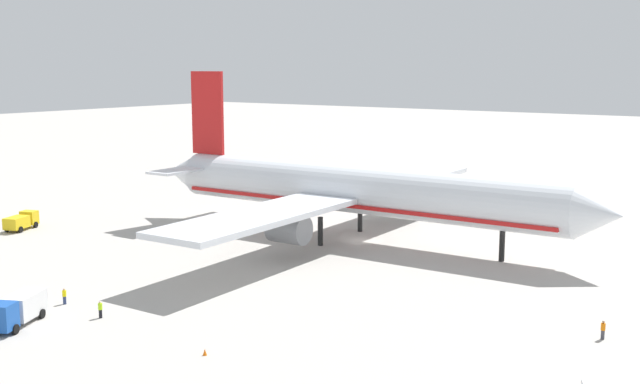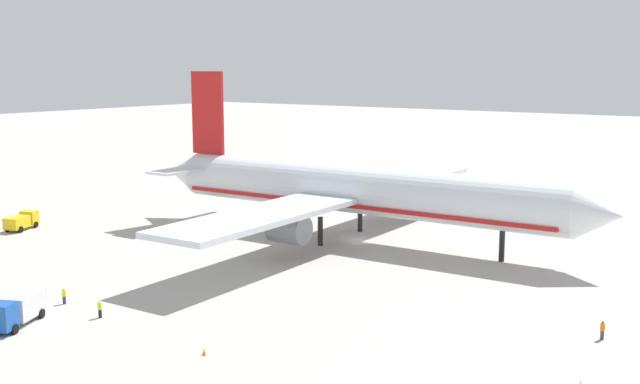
{
  "view_description": "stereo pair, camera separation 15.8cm",
  "coord_description": "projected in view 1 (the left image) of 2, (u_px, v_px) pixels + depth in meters",
  "views": [
    {
      "loc": [
        54.58,
        -86.42,
        23.56
      ],
      "look_at": [
        -5.5,
        -1.46,
        6.45
      ],
      "focal_mm": 42.86,
      "sensor_mm": 36.0,
      "label": 1
    },
    {
      "loc": [
        54.71,
        -86.33,
        23.56
      ],
      "look_at": [
        -5.5,
        -1.46,
        6.45
      ],
      "focal_mm": 42.86,
      "sensor_mm": 36.0,
      "label": 2
    }
  ],
  "objects": [
    {
      "name": "ground_worker_3",
      "position": [
        603.0,
        330.0,
        66.59
      ],
      "size": [
        0.46,
        0.46,
        1.69
      ],
      "color": "#3F3F47",
      "rests_on": "ground"
    },
    {
      "name": "ground_worker_1",
      "position": [
        100.0,
        309.0,
        72.27
      ],
      "size": [
        0.45,
        0.45,
        1.67
      ],
      "color": "black",
      "rests_on": "ground"
    },
    {
      "name": "traffic_cone_3",
      "position": [
        448.0,
        190.0,
        145.56
      ],
      "size": [
        0.36,
        0.36,
        0.55
      ],
      "primitive_type": "cone",
      "color": "orange",
      "rests_on": "ground"
    },
    {
      "name": "ground_worker_2",
      "position": [
        64.0,
        296.0,
        76.51
      ],
      "size": [
        0.55,
        0.55,
        1.63
      ],
      "color": "navy",
      "rests_on": "ground"
    },
    {
      "name": "traffic_cone_2",
      "position": [
        205.0,
        352.0,
        63.0
      ],
      "size": [
        0.36,
        0.36,
        0.55
      ],
      "primitive_type": "cone",
      "color": "orange",
      "rests_on": "ground"
    },
    {
      "name": "traffic_cone_1",
      "position": [
        284.0,
        184.0,
        153.8
      ],
      "size": [
        0.36,
        0.36,
        0.55
      ],
      "primitive_type": "cone",
      "color": "orange",
      "rests_on": "ground"
    },
    {
      "name": "service_truck_1",
      "position": [
        21.0,
        221.0,
        111.42
      ],
      "size": [
        4.04,
        5.98,
        2.45
      ],
      "color": "yellow",
      "rests_on": "ground"
    },
    {
      "name": "airliner",
      "position": [
        351.0,
        190.0,
        104.09
      ],
      "size": [
        69.67,
        67.45,
        22.88
      ],
      "color": "silver",
      "rests_on": "ground"
    },
    {
      "name": "traffic_cone_4",
      "position": [
        429.0,
        191.0,
        144.12
      ],
      "size": [
        0.36,
        0.36,
        0.55
      ],
      "primitive_type": "cone",
      "color": "orange",
      "rests_on": "ground"
    },
    {
      "name": "traffic_cone_0",
      "position": [
        367.0,
        184.0,
        153.72
      ],
      "size": [
        0.36,
        0.36,
        0.55
      ],
      "primitive_type": "cone",
      "color": "orange",
      "rests_on": "ground"
    },
    {
      "name": "service_truck_3",
      "position": [
        16.0,
        309.0,
        70.16
      ],
      "size": [
        5.08,
        7.27,
        2.83
      ],
      "color": "#194CA5",
      "rests_on": "ground"
    },
    {
      "name": "ground_plane",
      "position": [
        359.0,
        241.0,
        104.54
      ],
      "size": [
        600.0,
        600.0,
        0.0
      ],
      "primitive_type": "plane",
      "color": "#ADA8A0"
    }
  ]
}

